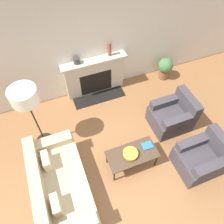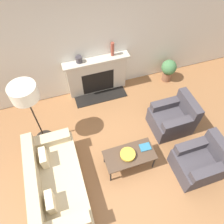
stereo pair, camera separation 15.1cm
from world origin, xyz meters
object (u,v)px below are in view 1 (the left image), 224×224
object	(u,v)px
bowl	(130,154)
book	(147,145)
coffee_table	(132,155)
armchair_near	(202,158)
couch	(59,185)
mantel_vase_center_left	(110,49)
armchair_far	(173,116)
floor_lamp	(26,100)
mantel_vase_left	(77,61)
fireplace	(95,76)
potted_plant	(165,67)

from	to	relation	value
bowl	book	world-z (taller)	bowl
coffee_table	bowl	xyz separation A→B (m)	(-0.04, -0.01, 0.08)
armchair_near	coffee_table	size ratio (longest dim) A/B	0.87
couch	coffee_table	world-z (taller)	couch
armchair_near	mantel_vase_center_left	size ratio (longest dim) A/B	2.55
bowl	mantel_vase_center_left	world-z (taller)	mantel_vase_center_left
armchair_far	mantel_vase_center_left	xyz separation A→B (m)	(-0.88, 1.68, 0.88)
floor_lamp	mantel_vase_left	xyz separation A→B (m)	(1.17, 1.08, -0.31)
armchair_near	book	xyz separation A→B (m)	(-0.94, 0.58, 0.13)
armchair_near	coffee_table	bearing A→B (deg)	-112.40
fireplace	book	xyz separation A→B (m)	(0.35, -2.20, -0.06)
book	potted_plant	xyz separation A→B (m)	(1.56, 1.99, -0.07)
coffee_table	floor_lamp	world-z (taller)	floor_lamp
fireplace	couch	xyz separation A→B (m)	(-1.47, -2.28, -0.21)
armchair_near	book	distance (m)	1.11
armchair_far	bowl	world-z (taller)	armchair_far
armchair_far	coffee_table	bearing A→B (deg)	-65.48
fireplace	armchair_near	size ratio (longest dim) A/B	1.85
armchair_far	coffee_table	distance (m)	1.41
fireplace	armchair_near	world-z (taller)	fireplace
bowl	mantel_vase_left	world-z (taller)	mantel_vase_left
potted_plant	book	bearing A→B (deg)	-128.08
bowl	mantel_vase_center_left	distance (m)	2.42
couch	mantel_vase_left	size ratio (longest dim) A/B	12.49
armchair_far	book	size ratio (longest dim) A/B	3.84
couch	armchair_far	bearing A→B (deg)	-77.38
coffee_table	book	size ratio (longest dim) A/B	4.41
fireplace	floor_lamp	world-z (taller)	floor_lamp
mantel_vase_left	mantel_vase_center_left	xyz separation A→B (m)	(0.80, 0.00, 0.10)
couch	potted_plant	bearing A→B (deg)	-58.51
couch	mantel_vase_center_left	bearing A→B (deg)	-39.26
coffee_table	potted_plant	size ratio (longest dim) A/B	1.55
book	mantel_vase_center_left	world-z (taller)	mantel_vase_center_left
bowl	fireplace	bearing A→B (deg)	89.06
mantel_vase_left	mantel_vase_center_left	bearing A→B (deg)	0.00
book	mantel_vase_left	size ratio (longest dim) A/B	1.53
armchair_far	mantel_vase_left	size ratio (longest dim) A/B	5.89
fireplace	floor_lamp	size ratio (longest dim) A/B	0.97
coffee_table	bowl	distance (m)	0.09
couch	potted_plant	size ratio (longest dim) A/B	2.86
couch	armchair_near	size ratio (longest dim) A/B	2.12
book	couch	bearing A→B (deg)	-174.23
fireplace	bowl	xyz separation A→B (m)	(-0.04, -2.26, -0.02)
potted_plant	floor_lamp	bearing A→B (deg)	-166.22
couch	armchair_far	world-z (taller)	armchair_far
armchair_near	potted_plant	xyz separation A→B (m)	(0.62, 2.57, 0.06)
fireplace	armchair_far	world-z (taller)	fireplace
armchair_near	mantel_vase_left	xyz separation A→B (m)	(-1.68, 2.79, 0.78)
mantel_vase_left	potted_plant	world-z (taller)	mantel_vase_left
floor_lamp	mantel_vase_left	size ratio (longest dim) A/B	11.27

